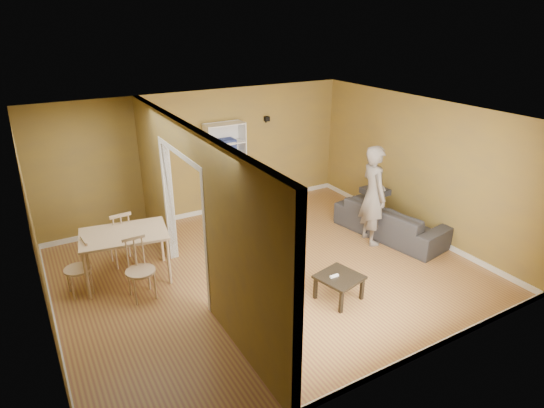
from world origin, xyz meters
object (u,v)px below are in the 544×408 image
(sofa, at_px, (391,216))
(bookshelf, at_px, (225,169))
(chair_left, at_px, (77,268))
(chair_far, at_px, (121,237))
(chair_near, at_px, (140,270))
(coffee_table, at_px, (339,280))
(dining_table, at_px, (124,238))
(person, at_px, (374,187))

(sofa, height_order, bookshelf, bookshelf)
(chair_left, bearing_deg, chair_far, 122.23)
(sofa, bearing_deg, chair_far, 62.61)
(sofa, distance_m, chair_near, 4.71)
(bookshelf, distance_m, coffee_table, 3.88)
(bookshelf, xyz_separation_m, dining_table, (-2.50, -1.69, -0.24))
(sofa, bearing_deg, bookshelf, 30.92)
(chair_left, distance_m, chair_near, 0.99)
(sofa, relative_size, person, 1.00)
(person, height_order, chair_near, person)
(sofa, height_order, chair_left, chair_left)
(dining_table, bearing_deg, chair_far, 85.81)
(dining_table, height_order, chair_far, chair_far)
(chair_left, bearing_deg, sofa, 75.44)
(sofa, xyz_separation_m, person, (-0.49, 0.01, 0.67))
(person, height_order, chair_far, person)
(person, height_order, coffee_table, person)
(chair_far, bearing_deg, dining_table, 81.49)
(chair_far, bearing_deg, sofa, 158.16)
(bookshelf, bearing_deg, dining_table, -145.97)
(chair_near, bearing_deg, chair_far, 88.34)
(chair_far, bearing_deg, person, 156.38)
(bookshelf, relative_size, dining_table, 1.49)
(coffee_table, height_order, chair_far, chair_far)
(coffee_table, xyz_separation_m, chair_near, (-2.54, 1.50, 0.14))
(bookshelf, bearing_deg, person, -55.90)
(dining_table, distance_m, chair_near, 0.69)
(bookshelf, distance_m, chair_far, 2.75)
(sofa, relative_size, chair_near, 2.30)
(coffee_table, height_order, chair_left, chair_left)
(person, distance_m, bookshelf, 3.15)
(sofa, bearing_deg, coffee_table, 109.33)
(bookshelf, bearing_deg, sofa, -49.20)
(dining_table, bearing_deg, person, -12.19)
(coffee_table, bearing_deg, chair_left, 147.80)
(coffee_table, xyz_separation_m, chair_far, (-2.55, 2.70, 0.16))
(person, height_order, chair_left, person)
(sofa, distance_m, coffee_table, 2.48)
(coffee_table, distance_m, chair_far, 3.72)
(chair_far, bearing_deg, bookshelf, -159.64)
(person, distance_m, chair_near, 4.26)
(chair_left, bearing_deg, dining_table, 88.07)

